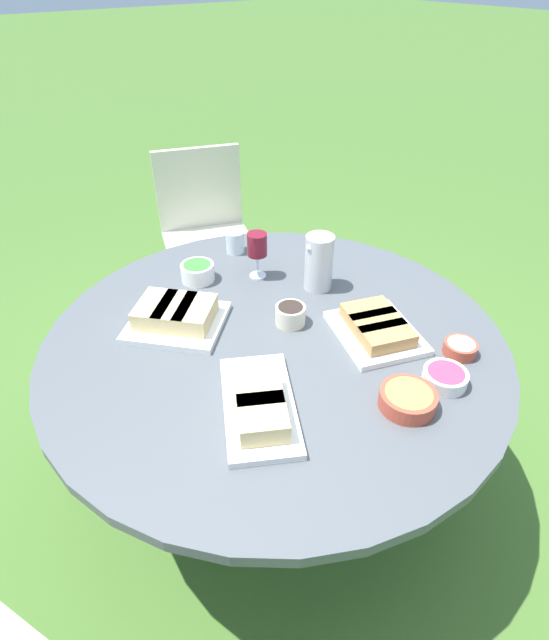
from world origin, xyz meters
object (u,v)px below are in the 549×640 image
Objects in this scene: dining_table at (274,356)px; water_pitcher at (319,262)px; wine_glass at (257,246)px; chair_near_left at (205,225)px.

water_pitcher is (-0.29, -0.13, 0.18)m from dining_table.
chair_near_left is at bearing -107.54° from wine_glass.
chair_near_left is 5.17× the size of wine_glass.
dining_table is 0.41m from wine_glass.
chair_near_left is at bearing -110.59° from dining_table.
dining_table is 8.28× the size of wine_glass.
wine_glass is at bearing -56.63° from water_pitcher.
chair_near_left is 4.47× the size of water_pitcher.
water_pitcher reaches higher than dining_table.
dining_table is 0.37m from water_pitcher.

